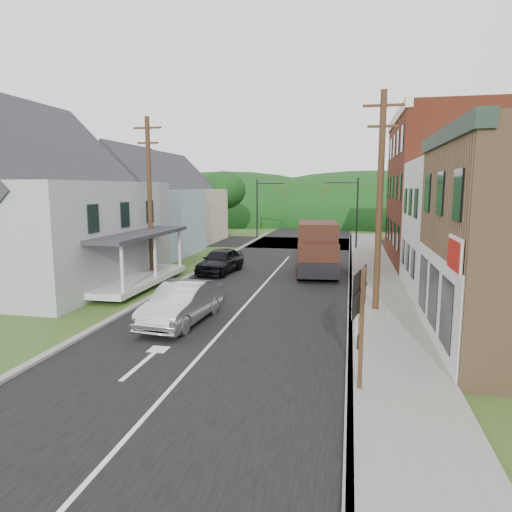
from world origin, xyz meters
The scene contains 24 objects.
ground centered at (0.00, 0.00, 0.00)m, with size 120.00×120.00×0.00m, color #2D4719.
road centered at (0.00, 10.00, 0.00)m, with size 9.00×90.00×0.02m, color black.
cross_road centered at (0.00, 27.00, 0.00)m, with size 60.00×9.00×0.02m, color black.
sidewalk_right centered at (5.90, 8.00, 0.07)m, with size 2.80×55.00×0.15m, color slate.
curb_right centered at (4.55, 8.00, 0.07)m, with size 0.20×55.00×0.15m, color slate.
curb_left centered at (-4.65, 8.00, 0.06)m, with size 0.30×55.00×0.12m, color slate.
storefront_white centered at (11.30, 7.50, 3.25)m, with size 8.00×7.00×6.50m, color silver.
storefront_red centered at (11.30, 17.00, 5.00)m, with size 8.00×12.00×10.00m, color maroon.
house_gray centered at (-12.00, 6.00, 4.23)m, with size 10.20×12.24×8.35m.
house_blue centered at (-11.00, 17.00, 3.69)m, with size 7.14×8.16×7.28m.
house_cream centered at (-11.50, 26.00, 3.69)m, with size 7.14×8.16×7.28m.
utility_pole_right centered at (5.60, 3.50, 4.66)m, with size 1.60×0.26×9.00m.
utility_pole_left centered at (-6.50, 8.00, 4.66)m, with size 1.60×0.26×9.00m.
traffic_signal_right centered at (4.30, 23.50, 3.76)m, with size 2.87×0.20×6.00m.
traffic_signal_left centered at (-4.30, 30.50, 3.76)m, with size 2.87×0.20×6.00m.
tree_left_b centered at (-17.00, 12.00, 4.88)m, with size 4.80×4.80×6.94m.
tree_left_c centered at (-19.00, 20.00, 5.94)m, with size 5.80×5.80×8.41m.
tree_left_d centered at (-9.00, 32.00, 4.88)m, with size 4.80×4.80×6.94m.
forested_ridge centered at (0.00, 55.00, 0.00)m, with size 90.00×30.00×16.00m, color black.
silver_sedan centered at (-1.80, 0.33, 0.78)m, with size 1.65×4.73×1.56m, color silver.
dark_sedan centered at (-3.25, 10.67, 0.76)m, with size 1.79×4.44×1.51m, color black.
delivery_van centered at (2.58, 11.39, 1.58)m, with size 2.76×5.78×3.13m.
route_sign_cluster centered at (4.76, -4.49, 2.17)m, with size 0.40×1.76×3.11m.
warning_sign centered at (4.78, -1.65, 1.74)m, with size 0.26×0.65×2.50m.
Camera 1 is at (4.44, -15.77, 5.20)m, focal length 32.00 mm.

